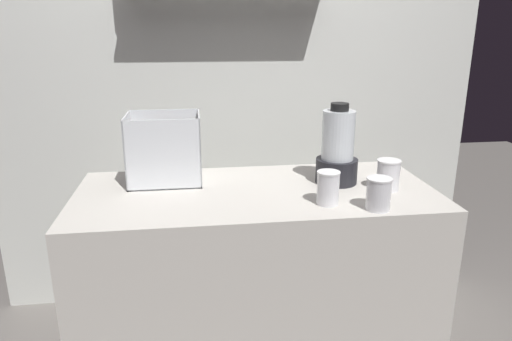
% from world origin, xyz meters
% --- Properties ---
extents(counter, '(1.40, 0.64, 0.90)m').
position_xyz_m(counter, '(0.00, 0.00, 0.45)').
color(counter, beige).
rests_on(counter, ground_plane).
extents(back_wall_unit, '(2.60, 0.24, 2.50)m').
position_xyz_m(back_wall_unit, '(-0.00, 0.77, 1.27)').
color(back_wall_unit, silver).
rests_on(back_wall_unit, ground_plane).
extents(carrot_display_bin, '(0.29, 0.23, 0.28)m').
position_xyz_m(carrot_display_bin, '(-0.36, 0.16, 0.99)').
color(carrot_display_bin, white).
rests_on(carrot_display_bin, counter).
extents(blender_pitcher, '(0.17, 0.17, 0.33)m').
position_xyz_m(blender_pitcher, '(0.34, 0.05, 1.03)').
color(blender_pitcher, black).
rests_on(blender_pitcher, counter).
extents(juice_cup_carrot_far_left, '(0.08, 0.08, 0.12)m').
position_xyz_m(juice_cup_carrot_far_left, '(0.24, -0.18, 0.95)').
color(juice_cup_carrot_far_left, white).
rests_on(juice_cup_carrot_far_left, counter).
extents(juice_cup_beet_left, '(0.09, 0.09, 0.12)m').
position_xyz_m(juice_cup_beet_left, '(0.39, -0.26, 0.95)').
color(juice_cup_beet_left, white).
rests_on(juice_cup_beet_left, counter).
extents(juice_cup_orange_middle, '(0.09, 0.09, 0.12)m').
position_xyz_m(juice_cup_orange_middle, '(0.51, -0.06, 0.95)').
color(juice_cup_orange_middle, white).
rests_on(juice_cup_orange_middle, counter).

